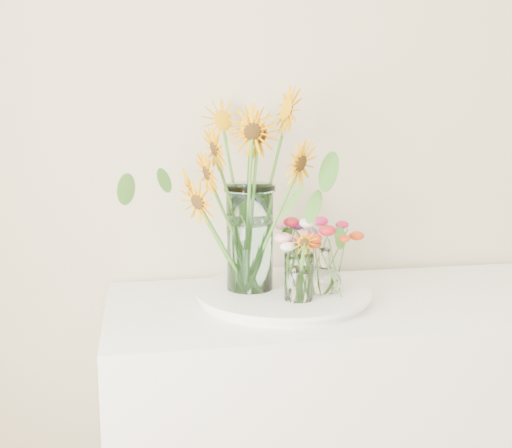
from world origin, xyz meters
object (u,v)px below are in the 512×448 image
counter (351,444)px  small_vase_b (325,271)px  tray (283,296)px  small_vase_a (299,277)px  small_vase_c (299,263)px  mason_jar (250,238)px

counter → small_vase_b: size_ratio=10.72×
tray → small_vase_a: small_vase_a is taller
small_vase_a → small_vase_c: size_ratio=1.14×
tray → small_vase_b: small_vase_b is taller
counter → small_vase_a: small_vase_a is taller
counter → small_vase_b: small_vase_b is taller
counter → mason_jar: (-0.29, 0.06, 0.63)m
tray → small_vase_c: bearing=52.5°
small_vase_a → small_vase_b: small_vase_a is taller
tray → mason_jar: (-0.09, 0.03, 0.17)m
small_vase_a → small_vase_c: 0.19m
tray → small_vase_b: size_ratio=3.61×
tray → small_vase_a: (0.02, -0.10, 0.08)m
small_vase_a → mason_jar: bearing=130.8°
counter → small_vase_b: bearing=-172.9°
tray → small_vase_c: size_ratio=4.05×
small_vase_b → small_vase_c: small_vase_b is taller
mason_jar → small_vase_c: (0.16, 0.05, -0.09)m
small_vase_a → small_vase_c: small_vase_a is taller
small_vase_b → counter: bearing=7.1°
tray → mason_jar: size_ratio=1.54×
tray → counter: bearing=-8.4°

